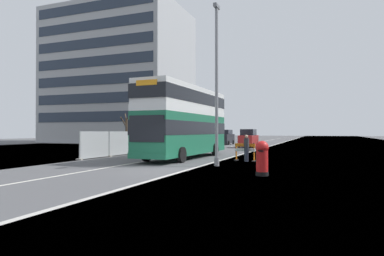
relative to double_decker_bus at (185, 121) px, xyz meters
The scene contains 11 objects.
ground 8.44m from the double_decker_bus, 75.72° to the right, with size 140.00×280.00×0.10m.
double_decker_bus is the anchor object (origin of this frame).
lamppost_foreground 6.24m from the double_decker_bus, 50.43° to the right, with size 0.29×0.70×9.25m.
red_pillar_postbox 10.70m from the double_decker_bus, 48.68° to the right, with size 0.59×0.59×1.56m.
roadworks_barrier 5.16m from the double_decker_bus, 10.52° to the right, with size 1.53×0.81×1.16m.
construction_site_fence 7.51m from the double_decker_bus, 145.79° to the left, with size 0.44×17.20×2.03m.
car_oncoming_near 18.18m from the double_decker_bus, 86.82° to the left, with size 1.91×4.36×2.24m.
car_receding_mid 26.36m from the double_decker_bus, 99.05° to the left, with size 1.95×4.52×2.22m.
bare_tree_far_verge_near 19.69m from the double_decker_bus, 134.70° to the left, with size 2.11×3.59×4.92m.
pedestrian_at_kerb 5.32m from the double_decker_bus, 13.96° to the right, with size 0.34×0.34×1.75m.
backdrop_office_block 40.78m from the double_decker_bus, 130.23° to the left, with size 24.01×16.42×24.08m.
Camera 1 is at (7.99, -15.20, 1.99)m, focal length 31.41 mm.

